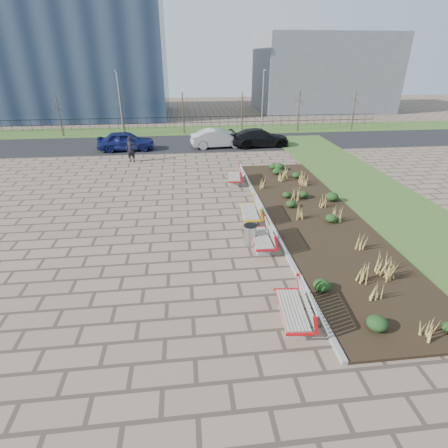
{
  "coord_description": "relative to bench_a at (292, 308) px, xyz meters",
  "views": [
    {
      "loc": [
        0.0,
        -10.24,
        7.39
      ],
      "look_at": [
        1.5,
        3.0,
        0.9
      ],
      "focal_mm": 28.0,
      "sensor_mm": 36.0,
      "label": 1
    }
  ],
  "objects": [
    {
      "name": "bench_a",
      "position": [
        0.0,
        0.0,
        0.0
      ],
      "size": [
        1.06,
        2.17,
        1.0
      ],
      "primitive_type": null,
      "rotation": [
        0.0,
        0.0,
        -0.08
      ],
      "color": "red",
      "rests_on": "ground"
    },
    {
      "name": "bench_d",
      "position": [
        0.0,
        12.85,
        0.0
      ],
      "size": [
        1.08,
        2.17,
        1.0
      ],
      "primitive_type": null,
      "rotation": [
        0.0,
        0.0,
        -0.09
      ],
      "color": "red",
      "rests_on": "ground"
    },
    {
      "name": "planting_bed",
      "position": [
        3.25,
        7.16,
        -0.45
      ],
      "size": [
        4.5,
        18.0,
        0.1
      ],
      "primitive_type": "cube",
      "color": "black",
      "rests_on": "ground"
    },
    {
      "name": "grass_verge_near",
      "position": [
        8.0,
        7.16,
        -0.48
      ],
      "size": [
        5.0,
        38.0,
        0.04
      ],
      "primitive_type": "cube",
      "color": "#33511E",
      "rests_on": "ground"
    },
    {
      "name": "grass_verge_far",
      "position": [
        -3.0,
        30.16,
        -0.48
      ],
      "size": [
        80.0,
        5.0,
        0.04
      ],
      "primitive_type": "cube",
      "color": "#33511E",
      "rests_on": "ground"
    },
    {
      "name": "tree_a",
      "position": [
        -15.0,
        28.66,
        1.54
      ],
      "size": [
        1.4,
        1.4,
        4.0
      ],
      "primitive_type": null,
      "color": "#4C3D2D",
      "rests_on": "grass_verge_far"
    },
    {
      "name": "bench_c",
      "position": [
        0.0,
        7.33,
        0.0
      ],
      "size": [
        0.98,
        2.13,
        1.0
      ],
      "primitive_type": null,
      "rotation": [
        0.0,
        0.0,
        -0.04
      ],
      "color": "yellow",
      "rests_on": "ground"
    },
    {
      "name": "pedestrian",
      "position": [
        -7.04,
        18.59,
        0.46
      ],
      "size": [
        0.78,
        0.59,
        1.91
      ],
      "primitive_type": "imported",
      "rotation": [
        0.0,
        0.0,
        -0.21
      ],
      "color": "black",
      "rests_on": "ground"
    },
    {
      "name": "lamp_east",
      "position": [
        5.0,
        28.16,
        2.54
      ],
      "size": [
        0.24,
        0.6,
        6.0
      ],
      "primitive_type": null,
      "color": "gray",
      "rests_on": "grass_verge_far"
    },
    {
      "name": "ground",
      "position": [
        -3.0,
        2.16,
        -0.5
      ],
      "size": [
        120.0,
        120.0,
        0.0
      ],
      "primitive_type": "plane",
      "color": "#756150",
      "rests_on": "ground"
    },
    {
      "name": "tree_f",
      "position": [
        15.0,
        28.66,
        1.54
      ],
      "size": [
        1.4,
        1.4,
        4.0
      ],
      "primitive_type": null,
      "color": "#4C3D2D",
      "rests_on": "grass_verge_far"
    },
    {
      "name": "tree_b",
      "position": [
        -9.0,
        28.66,
        1.54
      ],
      "size": [
        1.4,
        1.4,
        4.0
      ],
      "primitive_type": null,
      "color": "#4C3D2D",
      "rests_on": "grass_verge_far"
    },
    {
      "name": "car_blue",
      "position": [
        -7.92,
        22.17,
        0.31
      ],
      "size": [
        4.73,
        2.06,
        1.59
      ],
      "primitive_type": "imported",
      "rotation": [
        0.0,
        0.0,
        1.61
      ],
      "color": "navy",
      "rests_on": "road"
    },
    {
      "name": "bench_b",
      "position": [
        0.0,
        4.61,
        0.0
      ],
      "size": [
        0.93,
        2.11,
        1.0
      ],
      "primitive_type": null,
      "rotation": [
        0.0,
        0.0,
        -0.02
      ],
      "color": "red",
      "rests_on": "ground"
    },
    {
      "name": "railing_fence",
      "position": [
        -3.0,
        31.66,
        0.14
      ],
      "size": [
        44.0,
        0.1,
        1.2
      ],
      "primitive_type": null,
      "color": "black",
      "rests_on": "grass_verge_far"
    },
    {
      "name": "tree_d",
      "position": [
        3.0,
        28.66,
        1.54
      ],
      "size": [
        1.4,
        1.4,
        4.0
      ],
      "primitive_type": null,
      "color": "#4C3D2D",
      "rests_on": "grass_verge_far"
    },
    {
      "name": "car_silver",
      "position": [
        -0.06,
        22.36,
        0.3
      ],
      "size": [
        4.9,
        2.13,
        1.57
      ],
      "primitive_type": "imported",
      "rotation": [
        0.0,
        0.0,
        1.67
      ],
      "color": "#9EA0A6",
      "rests_on": "road"
    },
    {
      "name": "lamp_west",
      "position": [
        -9.0,
        28.16,
        2.54
      ],
      "size": [
        0.24,
        0.6,
        6.0
      ],
      "primitive_type": null,
      "color": "gray",
      "rests_on": "grass_verge_far"
    },
    {
      "name": "car_black",
      "position": [
        3.6,
        22.33,
        0.28
      ],
      "size": [
        5.38,
        2.52,
        1.52
      ],
      "primitive_type": "imported",
      "rotation": [
        0.0,
        0.0,
        1.65
      ],
      "color": "black",
      "rests_on": "road"
    },
    {
      "name": "litter_bin",
      "position": [
        -0.41,
        4.88,
        -0.04
      ],
      "size": [
        0.53,
        0.53,
        0.91
      ],
      "primitive_type": "cylinder",
      "color": "#B2B2B7",
      "rests_on": "ground"
    },
    {
      "name": "tree_c",
      "position": [
        -3.0,
        28.66,
        1.54
      ],
      "size": [
        1.4,
        1.4,
        4.0
      ],
      "primitive_type": null,
      "color": "#4C3D2D",
      "rests_on": "grass_verge_far"
    },
    {
      "name": "tree_e",
      "position": [
        9.0,
        28.66,
        1.54
      ],
      "size": [
        1.4,
        1.4,
        4.0
      ],
      "primitive_type": null,
      "color": "#4C3D2D",
      "rests_on": "grass_verge_far"
    },
    {
      "name": "planting_curb",
      "position": [
        0.92,
        7.16,
        -0.42
      ],
      "size": [
        0.16,
        18.0,
        0.15
      ],
      "primitive_type": "cube",
      "color": "gray",
      "rests_on": "ground"
    },
    {
      "name": "building_grey",
      "position": [
        17.0,
        44.16,
        4.5
      ],
      "size": [
        18.0,
        12.0,
        10.0
      ],
      "primitive_type": "cube",
      "color": "slate",
      "rests_on": "ground"
    },
    {
      "name": "road",
      "position": [
        -3.0,
        24.16,
        -0.49
      ],
      "size": [
        80.0,
        7.0,
        0.02
      ],
      "primitive_type": "cube",
      "color": "black",
      "rests_on": "ground"
    }
  ]
}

